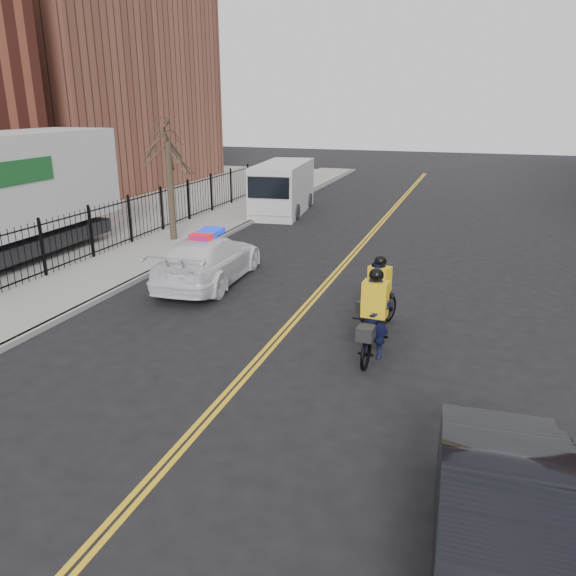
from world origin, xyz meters
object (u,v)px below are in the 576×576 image
(dark_sedan, at_px, (506,533))
(cyclist_near, at_px, (374,327))
(cyclist_far, at_px, (378,301))
(cargo_van, at_px, (282,189))
(police_cruiser, at_px, (209,259))

(dark_sedan, bearing_deg, cyclist_near, 111.28)
(cyclist_near, bearing_deg, cyclist_far, 99.54)
(cargo_van, relative_size, cyclist_far, 3.15)
(cyclist_near, bearing_deg, dark_sedan, -62.81)
(cargo_van, bearing_deg, police_cruiser, -88.39)
(police_cruiser, xyz_separation_m, dark_sedan, (8.85, -9.90, -0.01))
(dark_sedan, distance_m, cargo_van, 24.56)
(dark_sedan, relative_size, cyclist_far, 2.31)
(cyclist_far, bearing_deg, dark_sedan, -52.20)
(police_cruiser, bearing_deg, cargo_van, -85.55)
(dark_sedan, bearing_deg, cargo_van, 112.56)
(dark_sedan, distance_m, cyclist_near, 6.54)
(cyclist_near, bearing_deg, cargo_van, 118.92)
(cyclist_near, xyz_separation_m, cyclist_far, (-0.20, 1.72, 0.04))
(dark_sedan, xyz_separation_m, cargo_van, (-10.62, 22.14, 0.50))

